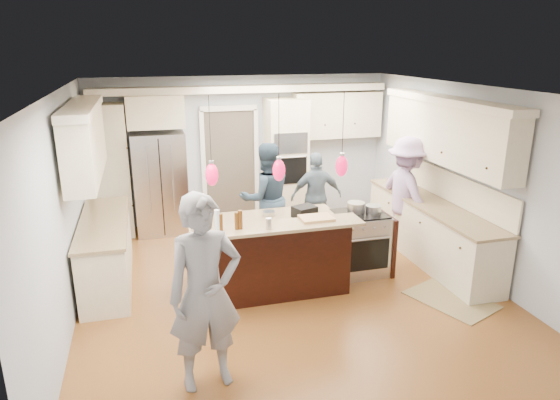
{
  "coord_description": "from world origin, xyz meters",
  "views": [
    {
      "loc": [
        -1.76,
        -6.07,
        3.23
      ],
      "look_at": [
        0.0,
        0.35,
        1.15
      ],
      "focal_mm": 32.0,
      "sensor_mm": 36.0,
      "label": 1
    }
  ],
  "objects_px": {
    "person_bar_end": "(205,293)",
    "person_far_left": "(266,198)",
    "refrigerator": "(161,183)",
    "kitchen_island": "(268,253)",
    "island_range": "(360,243)"
  },
  "relations": [
    {
      "from": "person_bar_end",
      "to": "person_far_left",
      "type": "height_order",
      "value": "person_bar_end"
    },
    {
      "from": "refrigerator",
      "to": "person_bar_end",
      "type": "distance_m",
      "value": 4.45
    },
    {
      "from": "kitchen_island",
      "to": "person_far_left",
      "type": "relative_size",
      "value": 1.18
    },
    {
      "from": "refrigerator",
      "to": "kitchen_island",
      "type": "distance_m",
      "value": 2.91
    },
    {
      "from": "refrigerator",
      "to": "island_range",
      "type": "xyz_separation_m",
      "value": [
        2.71,
        -2.49,
        -0.44
      ]
    },
    {
      "from": "person_bar_end",
      "to": "island_range",
      "type": "bearing_deg",
      "value": 30.29
    },
    {
      "from": "refrigerator",
      "to": "person_far_left",
      "type": "distance_m",
      "value": 2.07
    },
    {
      "from": "person_bar_end",
      "to": "person_far_left",
      "type": "xyz_separation_m",
      "value": [
        1.36,
        3.11,
        -0.09
      ]
    },
    {
      "from": "island_range",
      "to": "person_bar_end",
      "type": "distance_m",
      "value": 3.2
    },
    {
      "from": "kitchen_island",
      "to": "refrigerator",
      "type": "bearing_deg",
      "value": 116.9
    },
    {
      "from": "island_range",
      "to": "refrigerator",
      "type": "bearing_deg",
      "value": 137.41
    },
    {
      "from": "person_far_left",
      "to": "refrigerator",
      "type": "bearing_deg",
      "value": -45.9
    },
    {
      "from": "kitchen_island",
      "to": "person_far_left",
      "type": "distance_m",
      "value": 1.33
    },
    {
      "from": "kitchen_island",
      "to": "island_range",
      "type": "distance_m",
      "value": 1.41
    },
    {
      "from": "kitchen_island",
      "to": "island_range",
      "type": "height_order",
      "value": "kitchen_island"
    }
  ]
}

